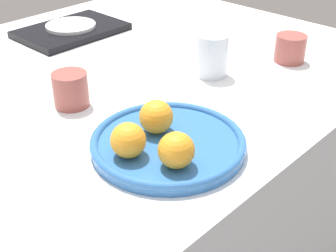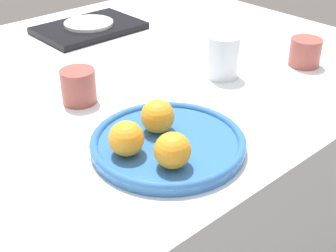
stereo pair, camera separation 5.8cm
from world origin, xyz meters
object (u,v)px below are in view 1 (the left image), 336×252
orange_0 (156,117)px  orange_1 (176,150)px  orange_2 (128,140)px  side_plate (71,26)px  water_glass (212,55)px  cup_2 (71,90)px  fruit_platter (168,143)px  serving_tray (71,30)px  cup_1 (290,48)px

orange_0 → orange_1: bearing=-118.8°
orange_2 → side_plate: orange_2 is taller
water_glass → orange_1: bearing=-149.4°
orange_1 → orange_2: (-0.03, 0.08, -0.00)m
orange_1 → side_plate: (0.31, 0.72, -0.03)m
water_glass → cup_2: 0.36m
fruit_platter → orange_2: 0.09m
orange_0 → cup_2: size_ratio=0.85×
side_plate → cup_2: size_ratio=1.96×
orange_1 → water_glass: bearing=30.6°
water_glass → serving_tray: (-0.06, 0.50, -0.04)m
water_glass → side_plate: 0.50m
orange_0 → cup_1: orange_0 is taller
orange_1 → cup_1: 0.59m
orange_1 → orange_0: bearing=61.2°
serving_tray → cup_2: 0.47m
orange_0 → serving_tray: size_ratio=0.21×
fruit_platter → side_plate: side_plate is taller
serving_tray → cup_1: (0.27, -0.59, 0.03)m
orange_0 → serving_tray: orange_0 is taller
orange_1 → cup_1: (0.58, 0.12, -0.01)m
fruit_platter → cup_1: 0.53m
orange_0 → orange_2: size_ratio=1.02×
fruit_platter → orange_0: orange_0 is taller
orange_1 → cup_2: size_ratio=0.83×
side_plate → cup_2: bearing=-126.3°
water_glass → serving_tray: 0.50m
water_glass → cup_1: water_glass is taller
side_plate → cup_2: (-0.28, -0.38, 0.01)m
cup_1 → cup_2: bearing=158.4°
orange_2 → cup_2: 0.26m
orange_2 → orange_1: bearing=-67.2°
orange_2 → cup_2: bearing=75.8°
orange_2 → water_glass: water_glass is taller
orange_1 → cup_1: bearing=11.9°
fruit_platter → cup_1: cup_1 is taller
fruit_platter → water_glass: water_glass is taller
orange_1 → serving_tray: 0.78m
serving_tray → side_plate: bearing=180.0°
orange_0 → serving_tray: (0.25, 0.61, -0.04)m
cup_1 → orange_0: bearing=-178.0°
orange_0 → orange_2: (-0.09, -0.02, -0.00)m
orange_2 → serving_tray: (0.34, 0.63, -0.04)m
orange_2 → serving_tray: orange_2 is taller
orange_2 → water_glass: (0.40, 0.13, 0.00)m
fruit_platter → orange_0: size_ratio=4.50×
water_glass → side_plate: (-0.06, 0.50, -0.03)m
fruit_platter → cup_2: size_ratio=3.81×
orange_1 → orange_2: size_ratio=1.00×
water_glass → cup_1: (0.21, -0.09, -0.02)m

